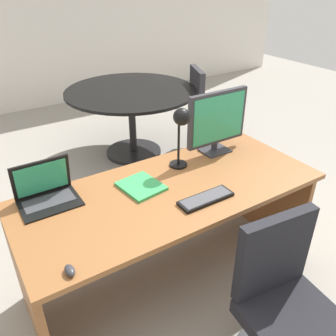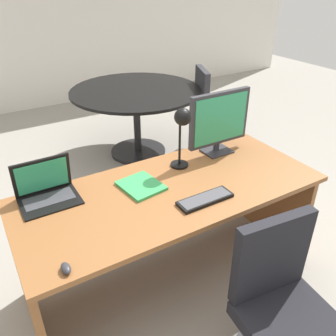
{
  "view_description": "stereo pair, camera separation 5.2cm",
  "coord_description": "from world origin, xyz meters",
  "px_view_note": "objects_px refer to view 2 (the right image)",
  "views": [
    {
      "loc": [
        -0.98,
        -1.49,
        1.89
      ],
      "look_at": [
        0.0,
        0.04,
        0.85
      ],
      "focal_mm": 37.47,
      "sensor_mm": 36.0,
      "label": 1
    },
    {
      "loc": [
        -0.94,
        -1.52,
        1.89
      ],
      "look_at": [
        0.0,
        0.04,
        0.85
      ],
      "focal_mm": 37.47,
      "sensor_mm": 36.0,
      "label": 2
    }
  ],
  "objects_px": {
    "book": "(141,186)",
    "office_chair": "(283,320)",
    "desk": "(167,211)",
    "keyboard": "(205,199)",
    "desk_lamp": "(182,125)",
    "meeting_chair_near": "(213,117)",
    "mouse": "(66,268)",
    "meeting_table": "(136,106)",
    "laptop": "(45,187)",
    "monitor": "(219,120)"
  },
  "relations": [
    {
      "from": "desk",
      "to": "monitor",
      "type": "relative_size",
      "value": 3.88
    },
    {
      "from": "meeting_chair_near",
      "to": "office_chair",
      "type": "bearing_deg",
      "value": -119.82
    },
    {
      "from": "laptop",
      "to": "desk_lamp",
      "type": "bearing_deg",
      "value": -7.01
    },
    {
      "from": "book",
      "to": "office_chair",
      "type": "distance_m",
      "value": 1.06
    },
    {
      "from": "keyboard",
      "to": "book",
      "type": "distance_m",
      "value": 0.4
    },
    {
      "from": "mouse",
      "to": "desk_lamp",
      "type": "height_order",
      "value": "desk_lamp"
    },
    {
      "from": "desk",
      "to": "mouse",
      "type": "height_order",
      "value": "mouse"
    },
    {
      "from": "desk",
      "to": "meeting_table",
      "type": "xyz_separation_m",
      "value": [
        0.66,
        1.75,
        0.06
      ]
    },
    {
      "from": "office_chair",
      "to": "meeting_chair_near",
      "type": "distance_m",
      "value": 2.65
    },
    {
      "from": "monitor",
      "to": "keyboard",
      "type": "height_order",
      "value": "monitor"
    },
    {
      "from": "desk",
      "to": "laptop",
      "type": "height_order",
      "value": "laptop"
    },
    {
      "from": "monitor",
      "to": "book",
      "type": "xyz_separation_m",
      "value": [
        -0.69,
        -0.14,
        -0.24
      ]
    },
    {
      "from": "keyboard",
      "to": "book",
      "type": "bearing_deg",
      "value": 127.88
    },
    {
      "from": "desk_lamp",
      "to": "monitor",
      "type": "bearing_deg",
      "value": 9.21
    },
    {
      "from": "meeting_table",
      "to": "meeting_chair_near",
      "type": "height_order",
      "value": "meeting_chair_near"
    },
    {
      "from": "monitor",
      "to": "mouse",
      "type": "height_order",
      "value": "monitor"
    },
    {
      "from": "mouse",
      "to": "meeting_chair_near",
      "type": "height_order",
      "value": "meeting_chair_near"
    },
    {
      "from": "office_chair",
      "to": "mouse",
      "type": "bearing_deg",
      "value": 151.41
    },
    {
      "from": "book",
      "to": "meeting_chair_near",
      "type": "distance_m",
      "value": 2.16
    },
    {
      "from": "desk_lamp",
      "to": "office_chair",
      "type": "distance_m",
      "value": 1.23
    },
    {
      "from": "desk",
      "to": "mouse",
      "type": "xyz_separation_m",
      "value": [
        -0.75,
        -0.39,
        0.23
      ]
    },
    {
      "from": "desk_lamp",
      "to": "meeting_chair_near",
      "type": "relative_size",
      "value": 0.44
    },
    {
      "from": "monitor",
      "to": "keyboard",
      "type": "bearing_deg",
      "value": -134.04
    },
    {
      "from": "mouse",
      "to": "office_chair",
      "type": "distance_m",
      "value": 1.11
    },
    {
      "from": "laptop",
      "to": "book",
      "type": "height_order",
      "value": "laptop"
    },
    {
      "from": "monitor",
      "to": "mouse",
      "type": "bearing_deg",
      "value": -155.89
    },
    {
      "from": "meeting_chair_near",
      "to": "keyboard",
      "type": "bearing_deg",
      "value": -129.3
    },
    {
      "from": "desk",
      "to": "meeting_table",
      "type": "bearing_deg",
      "value": 69.47
    },
    {
      "from": "office_chair",
      "to": "meeting_table",
      "type": "xyz_separation_m",
      "value": [
        0.5,
        2.63,
        0.24
      ]
    },
    {
      "from": "desk",
      "to": "desk_lamp",
      "type": "bearing_deg",
      "value": 34.39
    },
    {
      "from": "mouse",
      "to": "book",
      "type": "bearing_deg",
      "value": 36.41
    },
    {
      "from": "book",
      "to": "office_chair",
      "type": "relative_size",
      "value": 0.33
    },
    {
      "from": "laptop",
      "to": "meeting_table",
      "type": "relative_size",
      "value": 0.23
    },
    {
      "from": "desk",
      "to": "keyboard",
      "type": "distance_m",
      "value": 0.36
    },
    {
      "from": "keyboard",
      "to": "desk_lamp",
      "type": "relative_size",
      "value": 0.81
    },
    {
      "from": "meeting_table",
      "to": "laptop",
      "type": "bearing_deg",
      "value": -131.16
    },
    {
      "from": "monitor",
      "to": "mouse",
      "type": "distance_m",
      "value": 1.42
    },
    {
      "from": "keyboard",
      "to": "desk_lamp",
      "type": "distance_m",
      "value": 0.5
    },
    {
      "from": "meeting_chair_near",
      "to": "book",
      "type": "bearing_deg",
      "value": -139.97
    },
    {
      "from": "keyboard",
      "to": "desk_lamp",
      "type": "height_order",
      "value": "desk_lamp"
    },
    {
      "from": "laptop",
      "to": "book",
      "type": "xyz_separation_m",
      "value": [
        0.52,
        -0.19,
        -0.06
      ]
    },
    {
      "from": "book",
      "to": "meeting_table",
      "type": "distance_m",
      "value": 1.89
    },
    {
      "from": "monitor",
      "to": "desk_lamp",
      "type": "relative_size",
      "value": 1.16
    },
    {
      "from": "keyboard",
      "to": "meeting_chair_near",
      "type": "distance_m",
      "value": 2.21
    },
    {
      "from": "meeting_chair_near",
      "to": "desk",
      "type": "bearing_deg",
      "value": -136.13
    },
    {
      "from": "desk_lamp",
      "to": "office_chair",
      "type": "height_order",
      "value": "desk_lamp"
    },
    {
      "from": "meeting_table",
      "to": "meeting_chair_near",
      "type": "bearing_deg",
      "value": -22.0
    },
    {
      "from": "monitor",
      "to": "laptop",
      "type": "distance_m",
      "value": 1.22
    },
    {
      "from": "mouse",
      "to": "office_chair",
      "type": "bearing_deg",
      "value": -28.59
    },
    {
      "from": "desk_lamp",
      "to": "book",
      "type": "xyz_separation_m",
      "value": [
        -0.34,
        -0.08,
        -0.29
      ]
    }
  ]
}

